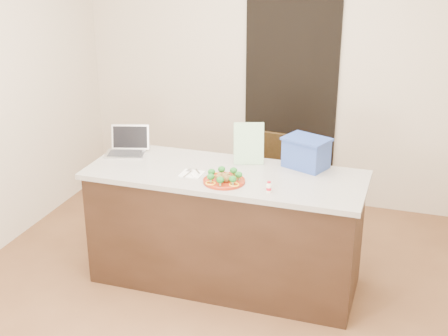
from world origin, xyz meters
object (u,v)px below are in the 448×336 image
(plate, at_px, (224,181))
(island, at_px, (225,228))
(yogurt_bottle, at_px, (269,188))
(napkin, at_px, (192,174))
(blue_box, at_px, (306,153))
(laptop, at_px, (128,146))
(chair, at_px, (259,181))

(plate, bearing_deg, island, 106.08)
(island, xyz_separation_m, yogurt_bottle, (0.39, -0.24, 0.49))
(island, height_order, napkin, napkin)
(blue_box, bearing_deg, island, -130.32)
(island, height_order, laptop, laptop)
(chair, bearing_deg, plate, -84.86)
(yogurt_bottle, bearing_deg, island, 148.32)
(laptop, bearing_deg, yogurt_bottle, -34.04)
(island, bearing_deg, chair, 85.81)
(blue_box, bearing_deg, napkin, -130.77)
(chair, bearing_deg, island, -88.65)
(island, xyz_separation_m, blue_box, (0.54, 0.29, 0.58))
(island, bearing_deg, napkin, -153.40)
(yogurt_bottle, xyz_separation_m, laptop, (-1.26, 0.40, 0.03))
(island, bearing_deg, plate, -73.92)
(laptop, distance_m, blue_box, 1.42)
(island, relative_size, plate, 6.86)
(island, distance_m, napkin, 0.52)
(island, height_order, blue_box, blue_box)
(plate, bearing_deg, blue_box, 43.53)
(island, height_order, plate, plate)
(blue_box, distance_m, chair, 0.85)
(napkin, distance_m, laptop, 0.70)
(island, distance_m, blue_box, 0.84)
(chair, bearing_deg, yogurt_bottle, -66.37)
(plate, height_order, napkin, plate)
(plate, bearing_deg, yogurt_bottle, -10.98)
(yogurt_bottle, distance_m, chair, 1.15)
(yogurt_bottle, bearing_deg, blue_box, 74.44)
(napkin, bearing_deg, plate, -13.56)
(plate, xyz_separation_m, chair, (0.01, 0.96, -0.38))
(napkin, bearing_deg, blue_box, 27.71)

